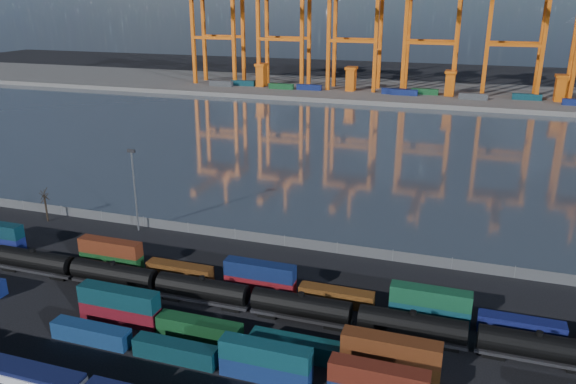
% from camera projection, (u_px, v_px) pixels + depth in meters
% --- Properties ---
extents(ground, '(700.00, 700.00, 0.00)m').
position_uv_depth(ground, '(221.00, 325.00, 79.32)').
color(ground, black).
rests_on(ground, ground).
extents(harbor_water, '(700.00, 700.00, 0.00)m').
position_uv_depth(harbor_water, '(364.00, 147.00, 173.47)').
color(harbor_water, '#333E4A').
rests_on(harbor_water, ground).
extents(far_quay, '(700.00, 70.00, 2.00)m').
position_uv_depth(far_quay, '(406.00, 92.00, 267.29)').
color(far_quay, '#514F4C').
rests_on(far_quay, ground).
extents(container_row_south, '(125.44, 2.30, 4.91)m').
position_uv_depth(container_row_south, '(52.00, 320.00, 76.74)').
color(container_row_south, '#3A3C3F').
rests_on(container_row_south, ground).
extents(container_row_mid, '(142.08, 2.45, 5.22)m').
position_uv_depth(container_row_mid, '(290.00, 343.00, 72.11)').
color(container_row_mid, '#3E3F43').
rests_on(container_row_mid, ground).
extents(container_row_north, '(140.93, 2.31, 4.92)m').
position_uv_depth(container_row_north, '(251.00, 279.00, 88.22)').
color(container_row_north, navy).
rests_on(container_row_north, ground).
extents(tanker_string, '(123.31, 3.18, 4.55)m').
position_uv_depth(tanker_string, '(355.00, 316.00, 77.24)').
color(tanker_string, black).
rests_on(tanker_string, ground).
extents(waterfront_fence, '(160.12, 0.12, 2.20)m').
position_uv_depth(waterfront_fence, '(285.00, 241.00, 104.10)').
color(waterfront_fence, '#595B5E').
rests_on(waterfront_fence, ground).
extents(bare_tree, '(1.84, 1.80, 7.16)m').
position_uv_depth(bare_tree, '(46.00, 205.00, 114.92)').
color(bare_tree, black).
rests_on(bare_tree, ground).
extents(yard_light_mast, '(1.60, 0.40, 16.60)m').
position_uv_depth(yard_light_mast, '(134.00, 186.00, 108.48)').
color(yard_light_mast, slate).
rests_on(yard_light_mast, ground).
extents(gantry_cranes, '(200.05, 48.09, 65.12)m').
position_uv_depth(gantry_cranes, '(394.00, 6.00, 250.70)').
color(gantry_cranes, '#D75B0F').
rests_on(gantry_cranes, ground).
extents(quay_containers, '(172.58, 10.99, 2.60)m').
position_uv_depth(quay_containers, '(379.00, 91.00, 256.76)').
color(quay_containers, navy).
rests_on(quay_containers, far_quay).
extents(straddle_carriers, '(140.00, 7.00, 11.10)m').
position_uv_depth(straddle_carriers, '(399.00, 80.00, 256.83)').
color(straddle_carriers, '#D75B0F').
rests_on(straddle_carriers, far_quay).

